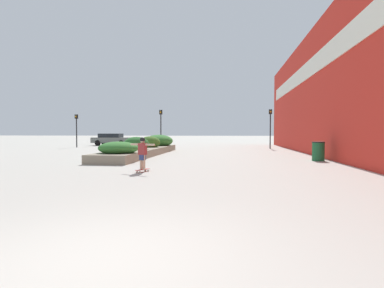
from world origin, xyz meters
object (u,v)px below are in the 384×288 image
skateboarder (143,150)px  trash_bin (318,151)px  skateboard (143,170)px  traffic_light_right (270,122)px  traffic_light_left (161,122)px  traffic_light_far_left (76,125)px  car_leftmost (338,139)px  car_center_left (112,139)px

skateboarder → trash_bin: 9.82m
skateboard → traffic_light_right: (7.13, 18.10, 2.45)m
skateboard → traffic_light_right: bearing=92.0°
skateboarder → skateboard: bearing=-46.0°
traffic_light_right → skateboard: bearing=-111.5°
skateboard → traffic_light_left: bearing=124.5°
skateboard → traffic_light_far_left: size_ratio=0.21×
trash_bin → traffic_light_far_left: (-20.36, 12.21, 1.80)m
skateboard → car_leftmost: bearing=80.2°
skateboarder → trash_bin: (8.04, 5.63, -0.33)m
trash_bin → car_leftmost: car_leftmost is taller
trash_bin → car_leftmost: (6.85, 17.10, 0.32)m
car_leftmost → car_center_left: size_ratio=0.92×
car_center_left → traffic_light_left: 8.88m
car_center_left → traffic_light_far_left: size_ratio=1.36×
car_leftmost → traffic_light_right: 9.19m
trash_bin → traffic_light_left: (-11.54, 12.35, 2.03)m
car_leftmost → traffic_light_right: bearing=120.8°
trash_bin → traffic_light_far_left: 23.81m
car_center_left → traffic_light_far_left: (-1.69, -5.13, 1.56)m
traffic_light_right → car_center_left: bearing=164.7°
traffic_light_left → traffic_light_right: traffic_light_left is taller
skateboard → skateboarder: size_ratio=0.58×
car_center_left → traffic_light_right: bearing=74.7°
trash_bin → traffic_light_left: traffic_light_left is taller
car_leftmost → traffic_light_right: (-7.76, -4.63, 1.68)m
skateboard → skateboarder: (-0.00, 0.00, 0.78)m
traffic_light_far_left → car_leftmost: bearing=10.2°
car_leftmost → skateboarder: bearing=146.8°
skateboarder → traffic_light_far_left: traffic_light_far_left is taller
trash_bin → car_leftmost: 18.42m
traffic_light_right → trash_bin: bearing=-85.8°
skateboarder → traffic_light_left: traffic_light_left is taller
car_leftmost → car_center_left: (-25.52, 0.24, -0.08)m
skateboarder → car_leftmost: car_leftmost is taller
traffic_light_left → traffic_light_far_left: 8.82m
skateboard → traffic_light_far_left: (-12.32, 17.84, 2.25)m
car_leftmost → car_center_left: car_leftmost is taller
skateboarder → traffic_light_far_left: (-12.32, 17.84, 1.47)m
traffic_light_far_left → skateboarder: bearing=-55.4°
traffic_light_left → traffic_light_far_left: bearing=-179.0°
traffic_light_left → car_center_left: bearing=145.0°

